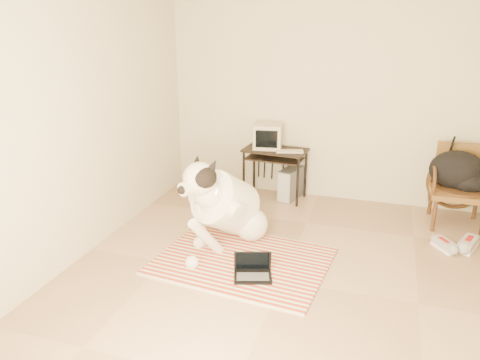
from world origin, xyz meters
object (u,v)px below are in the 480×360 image
at_px(dog, 225,206).
at_px(backpack, 459,172).
at_px(computer_desk, 275,156).
at_px(crt_monitor, 268,136).
at_px(laptop, 253,270).
at_px(rattan_chair, 459,186).
at_px(pc_tower, 291,183).

xyz_separation_m(dog, backpack, (2.34, 1.25, 0.21)).
xyz_separation_m(computer_desk, backpack, (2.15, -0.15, 0.05)).
bearing_deg(crt_monitor, computer_desk, -23.28).
xyz_separation_m(laptop, crt_monitor, (-0.40, 2.06, 0.74)).
bearing_deg(crt_monitor, rattan_chair, -4.85).
height_order(laptop, computer_desk, computer_desk).
xyz_separation_m(computer_desk, rattan_chair, (2.17, -0.15, -0.11)).
relative_size(laptop, rattan_chair, 0.44).
bearing_deg(computer_desk, crt_monitor, 156.72).
height_order(crt_monitor, pc_tower, crt_monitor).
bearing_deg(crt_monitor, dog, -93.01).
bearing_deg(laptop, rattan_chair, 44.74).
bearing_deg(dog, rattan_chair, 27.94).
distance_m(dog, computer_desk, 1.42).
relative_size(computer_desk, rattan_chair, 0.92).
bearing_deg(laptop, backpack, 44.99).
bearing_deg(dog, crt_monitor, 86.99).
height_order(rattan_chair, backpack, rattan_chair).
height_order(dog, crt_monitor, dog).
distance_m(dog, crt_monitor, 1.50).
relative_size(dog, laptop, 3.57).
distance_m(rattan_chair, backpack, 0.16).
relative_size(computer_desk, crt_monitor, 2.12).
bearing_deg(dog, pc_tower, 74.67).
relative_size(dog, backpack, 2.33).
distance_m(computer_desk, rattan_chair, 2.18).
height_order(dog, pc_tower, dog).
distance_m(laptop, crt_monitor, 2.22).
bearing_deg(pc_tower, rattan_chair, -5.80).
bearing_deg(pc_tower, crt_monitor, -179.07).
distance_m(dog, rattan_chair, 2.67).
relative_size(dog, pc_tower, 3.06).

